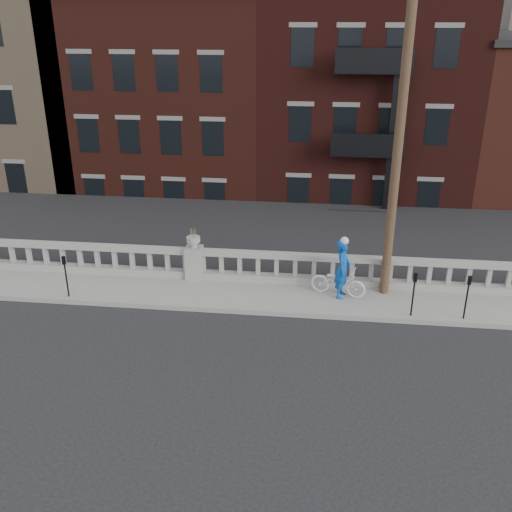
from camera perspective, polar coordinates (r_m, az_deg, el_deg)
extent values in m
plane|color=black|center=(15.97, -9.15, -8.69)|extent=(120.00, 120.00, 0.00)
cube|color=gray|center=(18.45, -6.73, -3.62)|extent=(32.00, 2.20, 0.15)
cube|color=gray|center=(19.20, -6.13, -1.82)|extent=(28.00, 0.34, 0.25)
cube|color=gray|center=(18.86, -6.23, 0.45)|extent=(28.00, 0.34, 0.16)
cube|color=gray|center=(19.02, -6.18, -0.66)|extent=(0.55, 0.55, 1.10)
cylinder|color=gray|center=(18.77, -6.27, 1.15)|extent=(0.24, 0.24, 0.20)
cylinder|color=gray|center=(18.70, -6.29, 1.66)|extent=(0.44, 0.44, 0.18)
cube|color=#605E59|center=(20.77, -5.60, -8.17)|extent=(36.00, 0.50, 5.15)
cube|color=black|center=(41.44, 0.73, 4.09)|extent=(80.00, 44.00, 0.50)
cube|color=#595651|center=(25.00, -8.09, -4.03)|extent=(16.00, 7.00, 4.00)
cube|color=#3F1812|center=(34.49, -7.08, 12.46)|extent=(10.00, 14.00, 14.00)
cube|color=#35110E|center=(33.46, 10.23, 13.25)|extent=(10.00, 14.00, 15.50)
cylinder|color=#422D1E|center=(17.02, 14.13, 11.67)|extent=(0.28, 0.28, 10.00)
cylinder|color=black|center=(18.63, -18.40, -2.33)|extent=(0.05, 0.05, 1.10)
cube|color=black|center=(18.36, -18.67, -0.42)|extent=(0.10, 0.08, 0.26)
cube|color=black|center=(18.30, -18.74, -0.36)|extent=(0.06, 0.01, 0.08)
cylinder|color=black|center=(17.19, 15.40, -4.15)|extent=(0.05, 0.05, 1.10)
cube|color=black|center=(16.90, 15.64, -2.10)|extent=(0.10, 0.08, 0.26)
cube|color=black|center=(16.84, 15.68, -2.04)|extent=(0.06, 0.01, 0.08)
cylinder|color=black|center=(17.50, 20.26, -4.30)|extent=(0.05, 0.05, 1.10)
cube|color=black|center=(17.21, 20.57, -2.29)|extent=(0.10, 0.08, 0.26)
cube|color=black|center=(17.16, 20.62, -2.23)|extent=(0.06, 0.01, 0.08)
imported|color=white|center=(18.00, 8.23, -2.55)|extent=(1.83, 1.02, 0.91)
imported|color=#0B48AC|center=(17.73, 8.66, -1.27)|extent=(0.60, 0.78, 1.88)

